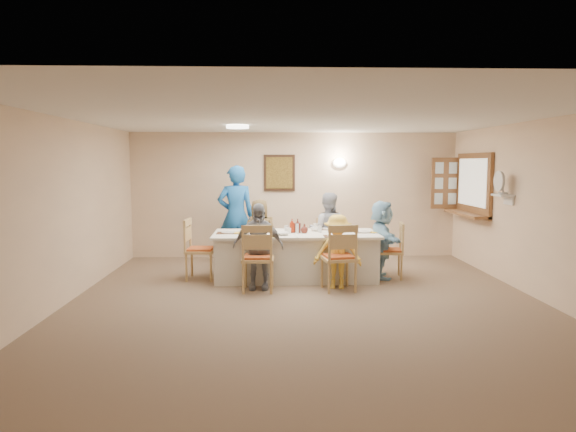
{
  "coord_description": "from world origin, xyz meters",
  "views": [
    {
      "loc": [
        -0.49,
        -6.78,
        1.91
      ],
      "look_at": [
        -0.2,
        1.4,
        1.05
      ],
      "focal_mm": 32.0,
      "sensor_mm": 36.0,
      "label": 1
    }
  ],
  "objects_px": {
    "serving_hatch": "(474,185)",
    "chair_left_end": "(201,249)",
    "chair_back_left": "(260,243)",
    "diner_front_left": "(258,246)",
    "desk_fan": "(501,186)",
    "condiment_ketchup": "(292,226)",
    "chair_back_right": "(327,244)",
    "chair_front_right": "(339,257)",
    "diner_back_left": "(260,235)",
    "chair_right_end": "(389,250)",
    "dining_table": "(296,256)",
    "diner_right_end": "(382,239)",
    "diner_back_right": "(328,231)",
    "diner_front_right": "(338,252)",
    "caregiver": "(236,216)",
    "chair_front_left": "(258,257)"
  },
  "relations": [
    {
      "from": "chair_right_end",
      "to": "dining_table",
      "type": "bearing_deg",
      "value": -82.23
    },
    {
      "from": "desk_fan",
      "to": "caregiver",
      "type": "height_order",
      "value": "caregiver"
    },
    {
      "from": "dining_table",
      "to": "diner_right_end",
      "type": "distance_m",
      "value": 1.44
    },
    {
      "from": "chair_back_right",
      "to": "chair_front_left",
      "type": "relative_size",
      "value": 0.88
    },
    {
      "from": "desk_fan",
      "to": "chair_front_right",
      "type": "bearing_deg",
      "value": -172.79
    },
    {
      "from": "chair_back_right",
      "to": "chair_front_left",
      "type": "xyz_separation_m",
      "value": [
        -1.2,
        -1.6,
        0.06
      ]
    },
    {
      "from": "chair_front_right",
      "to": "chair_left_end",
      "type": "height_order",
      "value": "chair_front_right"
    },
    {
      "from": "diner_front_right",
      "to": "condiment_ketchup",
      "type": "bearing_deg",
      "value": 144.63
    },
    {
      "from": "chair_front_left",
      "to": "diner_front_right",
      "type": "relative_size",
      "value": 0.91
    },
    {
      "from": "chair_back_right",
      "to": "chair_front_right",
      "type": "height_order",
      "value": "chair_front_right"
    },
    {
      "from": "serving_hatch",
      "to": "chair_left_end",
      "type": "bearing_deg",
      "value": -169.73
    },
    {
      "from": "serving_hatch",
      "to": "condiment_ketchup",
      "type": "height_order",
      "value": "serving_hatch"
    },
    {
      "from": "serving_hatch",
      "to": "caregiver",
      "type": "distance_m",
      "value": 4.38
    },
    {
      "from": "chair_right_end",
      "to": "desk_fan",
      "type": "bearing_deg",
      "value": 81.42
    },
    {
      "from": "dining_table",
      "to": "chair_left_end",
      "type": "distance_m",
      "value": 1.55
    },
    {
      "from": "desk_fan",
      "to": "condiment_ketchup",
      "type": "relative_size",
      "value": 1.3
    },
    {
      "from": "chair_front_left",
      "to": "chair_left_end",
      "type": "xyz_separation_m",
      "value": [
        -0.95,
        0.8,
        -0.01
      ]
    },
    {
      "from": "chair_back_right",
      "to": "diner_back_left",
      "type": "height_order",
      "value": "diner_back_left"
    },
    {
      "from": "serving_hatch",
      "to": "dining_table",
      "type": "xyz_separation_m",
      "value": [
        -3.28,
        -0.87,
        -1.12
      ]
    },
    {
      "from": "diner_front_left",
      "to": "diner_back_left",
      "type": "bearing_deg",
      "value": 95.05
    },
    {
      "from": "chair_front_right",
      "to": "diner_back_left",
      "type": "height_order",
      "value": "diner_back_left"
    },
    {
      "from": "chair_left_end",
      "to": "caregiver",
      "type": "xyz_separation_m",
      "value": [
        0.5,
        1.15,
        0.43
      ]
    },
    {
      "from": "chair_front_right",
      "to": "diner_back_left",
      "type": "distance_m",
      "value": 1.91
    },
    {
      "from": "chair_back_right",
      "to": "diner_right_end",
      "type": "distance_m",
      "value": 1.16
    },
    {
      "from": "chair_back_right",
      "to": "diner_front_right",
      "type": "relative_size",
      "value": 0.8
    },
    {
      "from": "chair_back_right",
      "to": "caregiver",
      "type": "relative_size",
      "value": 0.49
    },
    {
      "from": "desk_fan",
      "to": "condiment_ketchup",
      "type": "height_order",
      "value": "desk_fan"
    },
    {
      "from": "chair_back_right",
      "to": "diner_front_right",
      "type": "bearing_deg",
      "value": -83.95
    },
    {
      "from": "chair_back_right",
      "to": "diner_front_left",
      "type": "xyz_separation_m",
      "value": [
        -1.2,
        -1.48,
        0.2
      ]
    },
    {
      "from": "diner_front_left",
      "to": "diner_back_right",
      "type": "bearing_deg",
      "value": 53.63
    },
    {
      "from": "chair_front_right",
      "to": "diner_front_right",
      "type": "bearing_deg",
      "value": -99.05
    },
    {
      "from": "chair_front_right",
      "to": "diner_front_left",
      "type": "distance_m",
      "value": 1.21
    },
    {
      "from": "diner_front_left",
      "to": "diner_right_end",
      "type": "xyz_separation_m",
      "value": [
        2.02,
        0.68,
        -0.01
      ]
    },
    {
      "from": "chair_back_right",
      "to": "chair_left_end",
      "type": "height_order",
      "value": "chair_left_end"
    },
    {
      "from": "diner_front_right",
      "to": "chair_front_left",
      "type": "bearing_deg",
      "value": -163.15
    },
    {
      "from": "serving_hatch",
      "to": "condiment_ketchup",
      "type": "relative_size",
      "value": 6.51
    },
    {
      "from": "diner_back_left",
      "to": "diner_back_right",
      "type": "distance_m",
      "value": 1.2
    },
    {
      "from": "serving_hatch",
      "to": "diner_front_right",
      "type": "distance_m",
      "value": 3.24
    },
    {
      "from": "diner_back_left",
      "to": "diner_back_right",
      "type": "xyz_separation_m",
      "value": [
        1.2,
        0.0,
        0.05
      ]
    },
    {
      "from": "diner_front_left",
      "to": "diner_front_right",
      "type": "distance_m",
      "value": 1.2
    },
    {
      "from": "diner_front_left",
      "to": "condiment_ketchup",
      "type": "distance_m",
      "value": 0.91
    },
    {
      "from": "chair_back_right",
      "to": "diner_front_right",
      "type": "distance_m",
      "value": 1.48
    },
    {
      "from": "dining_table",
      "to": "chair_front_right",
      "type": "bearing_deg",
      "value": -53.13
    },
    {
      "from": "desk_fan",
      "to": "condiment_ketchup",
      "type": "xyz_separation_m",
      "value": [
        -3.23,
        0.49,
        -0.67
      ]
    },
    {
      "from": "chair_left_end",
      "to": "diner_front_right",
      "type": "relative_size",
      "value": 0.89
    },
    {
      "from": "chair_back_left",
      "to": "diner_front_left",
      "type": "height_order",
      "value": "diner_front_left"
    },
    {
      "from": "diner_right_end",
      "to": "condiment_ketchup",
      "type": "distance_m",
      "value": 1.5
    },
    {
      "from": "chair_back_left",
      "to": "diner_front_left",
      "type": "xyz_separation_m",
      "value": [
        0.0,
        -1.48,
        0.19
      ]
    },
    {
      "from": "chair_front_right",
      "to": "diner_front_left",
      "type": "relative_size",
      "value": 0.78
    },
    {
      "from": "caregiver",
      "to": "diner_back_right",
      "type": "bearing_deg",
      "value": 155.2
    }
  ]
}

